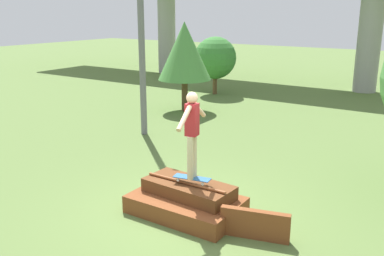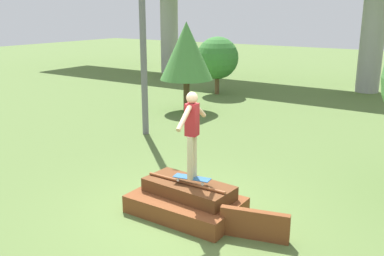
{
  "view_description": "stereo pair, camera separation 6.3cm",
  "coord_description": "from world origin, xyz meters",
  "px_view_note": "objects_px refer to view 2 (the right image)",
  "views": [
    {
      "loc": [
        4.34,
        -6.39,
        3.89
      ],
      "look_at": [
        0.11,
        0.06,
        1.76
      ],
      "focal_mm": 40.0,
      "sensor_mm": 36.0,
      "label": 1
    },
    {
      "loc": [
        4.39,
        -6.36,
        3.89
      ],
      "look_at": [
        0.11,
        0.06,
        1.76
      ],
      "focal_mm": 40.0,
      "sensor_mm": 36.0,
      "label": 2
    }
  ],
  "objects_px": {
    "tree_behind_left": "(186,51)",
    "tree_behind_right": "(217,58)",
    "skater": "(192,129)",
    "skateboard": "(192,178)"
  },
  "relations": [
    {
      "from": "tree_behind_left",
      "to": "tree_behind_right",
      "type": "relative_size",
      "value": 1.28
    },
    {
      "from": "tree_behind_left",
      "to": "tree_behind_right",
      "type": "height_order",
      "value": "tree_behind_left"
    },
    {
      "from": "tree_behind_right",
      "to": "tree_behind_left",
      "type": "bearing_deg",
      "value": -77.78
    },
    {
      "from": "skater",
      "to": "tree_behind_right",
      "type": "relative_size",
      "value": 0.62
    },
    {
      "from": "skateboard",
      "to": "tree_behind_left",
      "type": "xyz_separation_m",
      "value": [
        -5.15,
        7.32,
        1.61
      ]
    },
    {
      "from": "skateboard",
      "to": "tree_behind_left",
      "type": "bearing_deg",
      "value": 125.13
    },
    {
      "from": "tree_behind_left",
      "to": "skateboard",
      "type": "bearing_deg",
      "value": -54.87
    },
    {
      "from": "skater",
      "to": "tree_behind_right",
      "type": "height_order",
      "value": "tree_behind_right"
    },
    {
      "from": "skateboard",
      "to": "skater",
      "type": "relative_size",
      "value": 0.45
    },
    {
      "from": "tree_behind_right",
      "to": "skateboard",
      "type": "bearing_deg",
      "value": -61.72
    }
  ]
}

